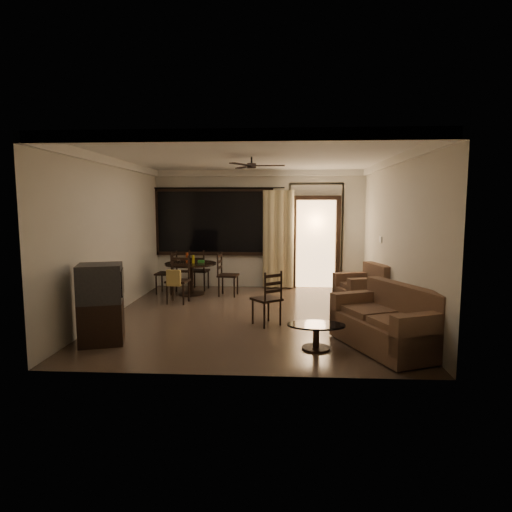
# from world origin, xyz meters

# --- Properties ---
(ground) EXTENTS (5.50, 5.50, 0.00)m
(ground) POSITION_xyz_m (0.00, 0.00, 0.00)
(ground) COLOR #7F6651
(ground) RESTS_ON ground
(room_shell) EXTENTS (5.50, 6.70, 5.50)m
(room_shell) POSITION_xyz_m (0.59, 1.77, 1.83)
(room_shell) COLOR beige
(room_shell) RESTS_ON ground
(dining_table) EXTENTS (1.13, 1.13, 0.93)m
(dining_table) POSITION_xyz_m (-1.47, 1.75, 0.56)
(dining_table) COLOR black
(dining_table) RESTS_ON ground
(dining_chair_west) EXTENTS (0.46, 0.46, 0.95)m
(dining_chair_west) POSITION_xyz_m (-2.04, 1.84, 0.28)
(dining_chair_west) COLOR black
(dining_chair_west) RESTS_ON ground
(dining_chair_east) EXTENTS (0.46, 0.46, 0.95)m
(dining_chair_east) POSITION_xyz_m (-0.64, 1.67, 0.28)
(dining_chair_east) COLOR black
(dining_chair_east) RESTS_ON ground
(dining_chair_south) EXTENTS (0.46, 0.51, 0.95)m
(dining_chair_south) POSITION_xyz_m (-1.56, 0.90, 0.31)
(dining_chair_south) COLOR black
(dining_chair_south) RESTS_ON ground
(dining_chair_north) EXTENTS (0.46, 0.46, 0.95)m
(dining_chair_north) POSITION_xyz_m (-1.39, 2.29, 0.28)
(dining_chair_north) COLOR black
(dining_chair_north) RESTS_ON ground
(tv_cabinet) EXTENTS (0.73, 0.69, 1.14)m
(tv_cabinet) POSITION_xyz_m (-2.04, -1.68, 0.57)
(tv_cabinet) COLOR black
(tv_cabinet) RESTS_ON ground
(sofa) EXTENTS (1.40, 1.79, 0.85)m
(sofa) POSITION_xyz_m (2.01, -1.68, 0.34)
(sofa) COLOR #3F211D
(sofa) RESTS_ON ground
(armchair) EXTENTS (1.03, 1.03, 0.84)m
(armchair) POSITION_xyz_m (2.10, 0.59, 0.35)
(armchair) COLOR #3F211D
(armchair) RESTS_ON ground
(coffee_table) EXTENTS (0.80, 0.48, 0.35)m
(coffee_table) POSITION_xyz_m (1.01, -1.76, 0.23)
(coffee_table) COLOR black
(coffee_table) RESTS_ON ground
(side_chair) EXTENTS (0.57, 0.57, 0.91)m
(side_chair) POSITION_xyz_m (0.29, -0.60, 0.27)
(side_chair) COLOR black
(side_chair) RESTS_ON ground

